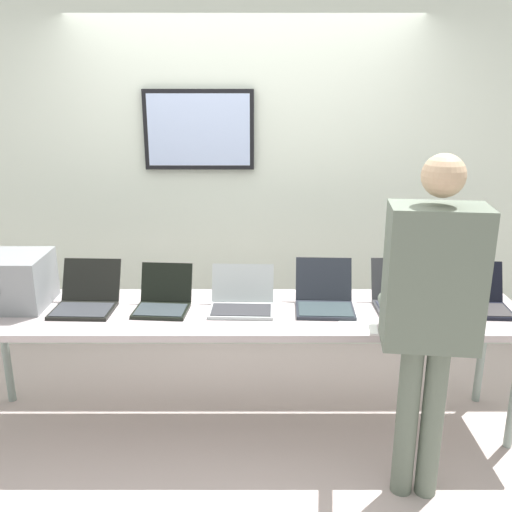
% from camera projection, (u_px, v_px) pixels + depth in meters
% --- Properties ---
extents(ground, '(8.00, 8.00, 0.04)m').
position_uv_depth(ground, '(245.00, 424.00, 3.57)').
color(ground, '#C1AEA9').
extents(back_wall, '(8.00, 0.11, 2.73)m').
position_uv_depth(back_wall, '(247.00, 176.00, 4.23)').
color(back_wall, silver).
rests_on(back_wall, ground).
extents(workbench, '(3.32, 0.70, 0.76)m').
position_uv_depth(workbench, '(245.00, 318.00, 3.35)').
color(workbench, '#AEA1A2').
rests_on(workbench, ground).
extents(equipment_box, '(0.44, 0.40, 0.31)m').
position_uv_depth(equipment_box, '(13.00, 280.00, 3.38)').
color(equipment_box, gray).
rests_on(equipment_box, workbench).
extents(laptop_station_0, '(0.37, 0.40, 0.25)m').
position_uv_depth(laptop_station_0, '(89.00, 298.00, 3.36)').
color(laptop_station_0, black).
rests_on(laptop_station_0, workbench).
extents(laptop_station_1, '(0.33, 0.35, 0.24)m').
position_uv_depth(laptop_station_1, '(166.00, 299.00, 3.35)').
color(laptop_station_1, black).
rests_on(laptop_station_1, workbench).
extents(laptop_station_2, '(0.38, 0.34, 0.23)m').
position_uv_depth(laptop_station_2, '(244.00, 300.00, 3.35)').
color(laptop_station_2, '#ADB4B5').
rests_on(laptop_station_2, workbench).
extents(laptop_station_3, '(0.36, 0.40, 0.26)m').
position_uv_depth(laptop_station_3, '(327.00, 298.00, 3.36)').
color(laptop_station_3, '#21252D').
rests_on(laptop_station_3, workbench).
extents(laptop_station_4, '(0.33, 0.36, 0.26)m').
position_uv_depth(laptop_station_4, '(404.00, 297.00, 3.37)').
color(laptop_station_4, '#35363A').
rests_on(laptop_station_4, workbench).
extents(laptop_station_5, '(0.36, 0.37, 0.25)m').
position_uv_depth(laptop_station_5, '(480.00, 299.00, 3.35)').
color(laptop_station_5, black).
rests_on(laptop_station_5, workbench).
extents(person, '(0.49, 0.63, 1.76)m').
position_uv_depth(person, '(433.00, 301.00, 2.65)').
color(person, '#5F6A5B').
rests_on(person, ground).
extents(paper_sheet, '(0.25, 0.33, 0.00)m').
position_uv_depth(paper_sheet, '(360.00, 322.00, 3.17)').
color(paper_sheet, white).
rests_on(paper_sheet, workbench).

